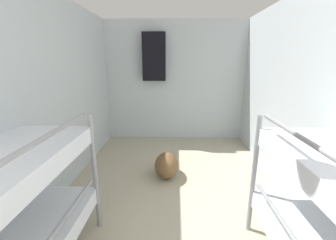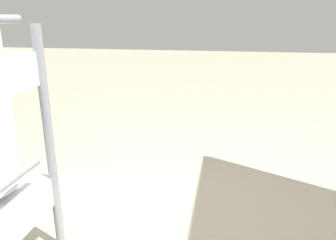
# 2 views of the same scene
# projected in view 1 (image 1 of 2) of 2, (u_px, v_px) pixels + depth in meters

# --- Properties ---
(wall_left) EXTENTS (0.06, 5.20, 2.36)m
(wall_left) POSITION_uv_depth(u_px,v_px,m) (24.00, 106.00, 2.10)
(wall_left) COLOR silver
(wall_left) RESTS_ON ground_plane
(wall_right) EXTENTS (0.06, 5.20, 2.36)m
(wall_right) POSITION_uv_depth(u_px,v_px,m) (331.00, 109.00, 2.01)
(wall_right) COLOR silver
(wall_right) RESTS_ON ground_plane
(wall_back) EXTENTS (2.88, 0.06, 2.36)m
(wall_back) POSITION_uv_depth(u_px,v_px,m) (175.00, 82.00, 4.53)
(wall_back) COLOR silver
(wall_back) RESTS_ON ground_plane
(duffel_bag) EXTENTS (0.33, 0.53, 0.33)m
(duffel_bag) POSITION_uv_depth(u_px,v_px,m) (166.00, 165.00, 3.18)
(duffel_bag) COLOR brown
(duffel_bag) RESTS_ON ground_plane
(hanging_coat) EXTENTS (0.44, 0.12, 0.90)m
(hanging_coat) POSITION_uv_depth(u_px,v_px,m) (154.00, 57.00, 4.28)
(hanging_coat) COLOR black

